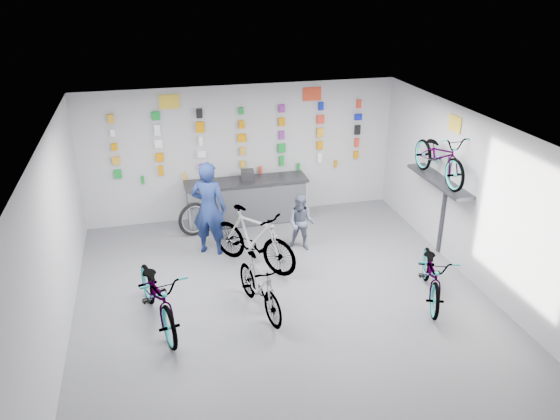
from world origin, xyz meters
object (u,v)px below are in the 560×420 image
object	(u,v)px
clerk	(209,208)
counter	(247,202)
bike_right	(432,273)
bike_left	(158,294)
bike_center	(259,286)
bike_service	(253,238)
customer	(301,223)

from	to	relation	value
clerk	counter	bearing A→B (deg)	-103.19
bike_right	clerk	bearing A→B (deg)	164.62
bike_left	bike_center	size ratio (longest dim) A/B	1.27
counter	bike_left	world-z (taller)	bike_left
clerk	bike_left	bearing A→B (deg)	88.54
bike_center	bike_service	distance (m)	1.52
counter	bike_left	bearing A→B (deg)	-121.32
bike_right	bike_service	xyz separation A→B (m)	(-2.75, 1.82, 0.11)
clerk	bike_right	bearing A→B (deg)	168.65
bike_center	bike_right	xyz separation A→B (m)	(2.96, -0.32, -0.01)
bike_right	bike_left	bearing A→B (deg)	-163.43
bike_center	bike_service	xyz separation A→B (m)	(0.20, 1.50, 0.11)
bike_left	customer	xyz separation A→B (m)	(2.91, 1.89, 0.05)
bike_service	clerk	bearing A→B (deg)	93.19
bike_left	customer	distance (m)	3.47
bike_right	bike_service	size ratio (longest dim) A/B	0.93
counter	clerk	size ratio (longest dim) A/B	1.41
counter	clerk	bearing A→B (deg)	-128.49
bike_center	bike_right	distance (m)	2.97
bike_left	clerk	bearing A→B (deg)	50.99
bike_service	bike_right	bearing A→B (deg)	-73.43
counter	customer	bearing A→B (deg)	-62.41
counter	clerk	world-z (taller)	clerk
clerk	customer	bearing A→B (deg)	-164.88
customer	clerk	bearing A→B (deg)	-162.25
bike_right	customer	world-z (taller)	customer
bike_center	clerk	distance (m)	2.38
bike_right	customer	size ratio (longest dim) A/B	1.56
bike_left	bike_right	bearing A→B (deg)	-16.95
bike_left	clerk	xyz separation A→B (m)	(1.11, 2.21, 0.42)
bike_left	bike_right	size ratio (longest dim) A/B	1.12
counter	bike_service	size ratio (longest dim) A/B	1.37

